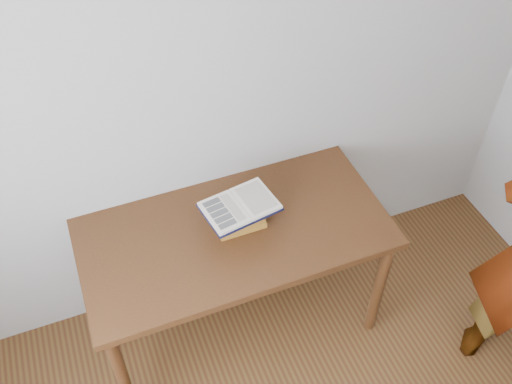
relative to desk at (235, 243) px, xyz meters
name	(u,v)px	position (x,y,z in m)	size (l,w,h in m)	color
desk	(235,243)	(0.00, 0.00, 0.00)	(1.49, 0.75, 0.80)	#492312
book_stack	(239,214)	(0.04, 0.04, 0.16)	(0.24, 0.18, 0.13)	#A85726
open_book	(240,206)	(0.04, 0.02, 0.23)	(0.38, 0.29, 0.03)	black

